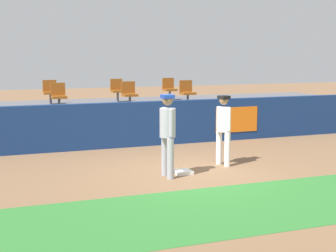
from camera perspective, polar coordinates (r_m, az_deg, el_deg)
The scene contains 13 objects.
ground_plane at distance 11.67m, azimuth 2.45°, elevation -5.56°, with size 60.00×60.00×0.00m, color brown.
grass_foreground_strip at distance 9.39m, azimuth 8.82°, elevation -9.10°, with size 18.00×2.80×0.01m, color #2D722D.
first_base at distance 11.69m, azimuth 1.72°, elevation -5.33°, with size 0.40×0.40×0.08m, color white.
player_fielder_home at distance 12.48m, azimuth 6.39°, elevation 0.08°, with size 0.41×0.57×1.77m.
player_runner_visitor at distance 11.17m, azimuth -0.05°, elevation -0.44°, with size 0.37×0.53×1.89m.
field_wall at distance 15.09m, azimuth -3.15°, elevation 0.24°, with size 18.00×0.26×1.36m.
bleacher_platform at distance 17.55m, azimuth -5.71°, elevation 0.85°, with size 18.00×4.80×1.06m, color #59595E.
seat_front_left at distance 15.91m, azimuth -12.49°, elevation 3.54°, with size 0.45×0.44×0.84m.
seat_back_left at distance 17.68m, azimuth -13.42°, elevation 3.97°, with size 0.47×0.44×0.84m.
seat_front_center at distance 16.38m, azimuth -4.49°, elevation 3.84°, with size 0.46×0.44×0.84m.
seat_front_right at distance 17.07m, azimuth 2.20°, elevation 4.04°, with size 0.46×0.44×0.84m.
seat_back_right at distance 18.74m, azimuth 0.13°, elevation 4.43°, with size 0.46×0.44×0.84m.
seat_back_center at distance 18.13m, azimuth -5.88°, elevation 4.25°, with size 0.44×0.44×0.84m.
Camera 1 is at (-4.43, -10.43, 2.80)m, focal length 52.93 mm.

